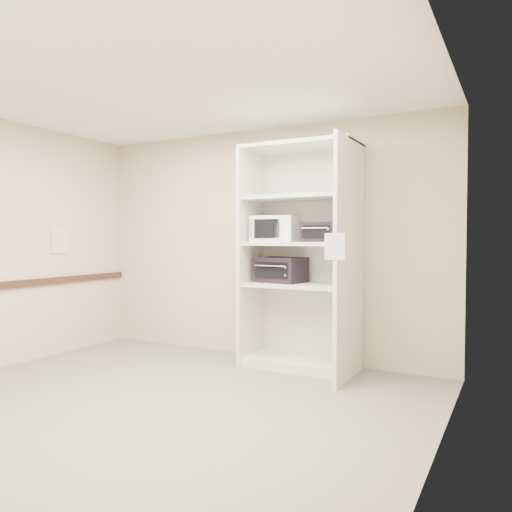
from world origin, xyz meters
The scene contains 10 objects.
floor centered at (0.00, 0.00, 0.00)m, with size 4.50×4.00×0.01m, color #5F5850.
ceiling centered at (0.00, 0.00, 2.70)m, with size 4.50×4.00×0.01m, color white.
wall_back centered at (0.00, 2.00, 1.35)m, with size 4.50×0.02×2.70m, color beige.
wall_right centered at (2.25, 0.00, 1.35)m, with size 0.02×4.00×2.70m, color beige.
shelving_unit centered at (0.67, 1.70, 1.13)m, with size 1.24×0.92×2.42m.
microwave centered at (0.31, 1.72, 1.51)m, with size 0.48×0.36×0.29m, color white.
toaster_oven_upper centered at (0.86, 1.67, 1.47)m, with size 0.36×0.27×0.21m, color black.
toaster_oven_lower centered at (0.37, 1.73, 1.06)m, with size 0.50×0.38×0.28m, color black.
paper_sign centered at (1.22, 1.07, 1.33)m, with size 0.19×0.01×0.24m, color white.
wall_poster centered at (-2.24, 0.95, 1.38)m, with size 0.01×0.22×0.31m, color white.
Camera 1 is at (2.71, -3.28, 1.41)m, focal length 35.00 mm.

